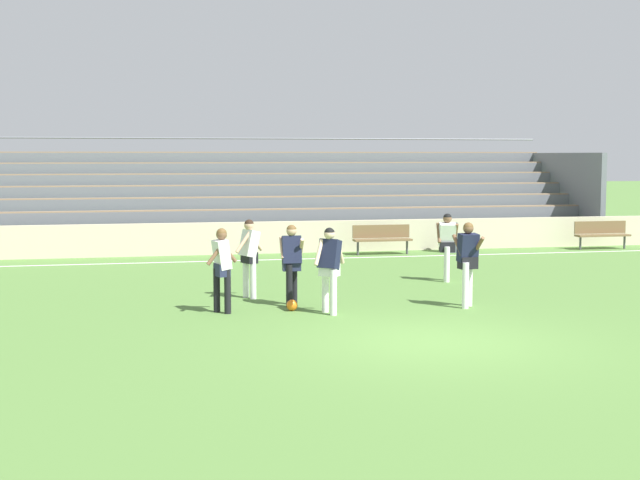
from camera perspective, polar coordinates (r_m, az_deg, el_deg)
The scene contains 14 objects.
ground_plane at distance 14.67m, azimuth 7.34°, elevation -6.49°, with size 160.00×160.00×0.00m, color #517A38.
field_line_sideline at distance 25.90m, azimuth -1.27°, elevation -1.23°, with size 44.00×0.12×0.01m, color white.
sideline_wall at distance 27.50m, azimuth -1.93°, elevation 0.18°, with size 48.00×0.16×0.98m, color beige.
bleacher_stand at distance 31.28m, azimuth -5.36°, elevation 2.91°, with size 25.17×5.97×3.69m.
bench_far_right at distance 30.00m, azimuth 17.66°, elevation 0.48°, with size 1.80×0.40×0.90m.
bench_near_bin at distance 27.13m, azimuth 4.01°, elevation 0.22°, with size 1.80×0.40×0.90m.
trash_bin at distance 27.98m, azimuth 8.32°, elevation 0.17°, with size 0.51×0.51×0.93m, color #3D424C.
player_dark_wide_right at distance 17.78m, azimuth -1.84°, elevation -1.16°, with size 0.46×0.54×1.64m.
player_dark_wide_left at distance 16.90m, azimuth 0.61°, elevation -1.47°, with size 0.68×0.51×1.66m.
player_white_on_ball at distance 17.08m, azimuth -6.33°, elevation -1.47°, with size 0.64×0.48×1.64m.
player_white_deep_cover at distance 18.79m, azimuth -4.57°, elevation -0.74°, with size 0.66×0.50×1.68m.
player_dark_dropping_back at distance 17.85m, azimuth 9.49°, elevation -1.06°, with size 0.46×0.66×1.70m.
player_white_overlapping at distance 21.48m, azimuth 8.18°, elevation -0.07°, with size 0.52×0.48×1.64m.
soccer_ball at distance 17.34m, azimuth -1.81°, elevation -4.22°, with size 0.22×0.22×0.22m, color orange.
Camera 1 is at (-4.77, -13.53, 3.04)m, focal length 49.74 mm.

